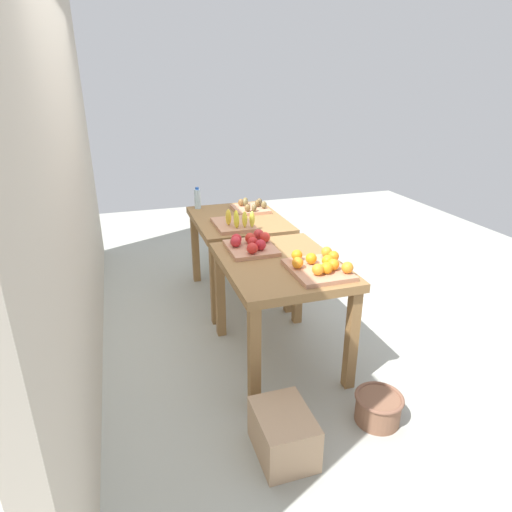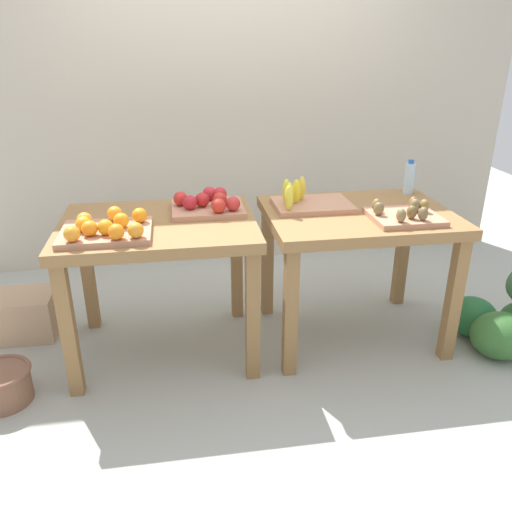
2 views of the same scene
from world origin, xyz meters
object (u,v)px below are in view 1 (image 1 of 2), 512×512
Objects in this scene: orange_bin at (320,266)px; water_bottle at (198,199)px; banana_crate at (235,223)px; display_table_right at (238,230)px; apple_bin at (251,244)px; cardboard_produce_box at (283,433)px; display_table_left at (280,277)px; kiwi_bin at (251,207)px; watermelon_pile at (241,245)px; wicker_basket at (378,407)px.

water_bottle is (1.79, 0.48, 0.06)m from orange_bin.
display_table_right is at bearing -20.50° from banana_crate.
apple_bin is 0.56m from banana_crate.
display_table_right is at bearing -8.56° from cardboard_produce_box.
display_table_left is 0.87m from banana_crate.
kiwi_bin is (1.55, 0.00, -0.01)m from orange_bin.
orange_bin is 0.68× the size of watermelon_pile.
apple_bin reaches higher than orange_bin.
display_table_left is 1.07m from cardboard_produce_box.
kiwi_bin is at bearing 173.21° from watermelon_pile.
orange_bin is 2.32m from watermelon_pile.
display_table_left is at bearing -155.24° from apple_bin.
banana_crate reaches higher than watermelon_pile.
apple_bin is (0.28, 0.13, 0.16)m from display_table_left.
display_table_right is 0.56m from water_bottle.
kiwi_bin reaches higher than watermelon_pile.
orange_bin is 1.47× the size of wicker_basket.
cardboard_produce_box is (-1.16, 0.17, -0.70)m from apple_bin.
banana_crate is (0.56, -0.03, -0.01)m from apple_bin.
water_bottle is at bearing 128.28° from watermelon_pile.
banana_crate is 0.54m from kiwi_bin.
banana_crate is 0.73m from water_bottle.
orange_bin is 0.61m from apple_bin.
display_table_left is at bearing -169.13° from water_bottle.
watermelon_pile is (1.14, -0.37, -0.65)m from banana_crate.
display_table_right is 0.33m from banana_crate.
apple_bin is 0.62× the size of watermelon_pile.
display_table_right is at bearing 10.25° from wicker_basket.
water_bottle is at bearing 63.67° from kiwi_bin.
banana_crate is at bearing 14.73° from orange_bin.
watermelon_pile is 1.62× the size of cardboard_produce_box.
display_table_right is at bearing 163.17° from watermelon_pile.
watermelon_pile is at bearing -7.52° from display_table_left.
kiwi_bin is at bearing -116.33° from water_bottle.
display_table_right is at bearing 0.00° from display_table_left.
apple_bin is 1.07m from kiwi_bin.
apple_bin is 1.36m from cardboard_produce_box.
display_table_left is 1.00× the size of display_table_right.
cardboard_produce_box is (-2.42, 0.00, -0.76)m from water_bottle.
orange_bin is (-1.36, -0.18, 0.16)m from display_table_right.
kiwi_bin is 0.56× the size of watermelon_pile.
display_table_left is at bearing 172.10° from kiwi_bin.
banana_crate is at bearing -6.55° from cardboard_produce_box.
kiwi_bin is 0.90× the size of cardboard_produce_box.
watermelon_pile is at bearing -2.04° from orange_bin.
water_bottle is at bearing -0.07° from cardboard_produce_box.
display_table_left is 1.59m from water_bottle.
apple_bin is 1.91× the size of water_bottle.
kiwi_bin is 1.71× the size of water_bottle.
banana_crate is at bearing -164.51° from water_bottle.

